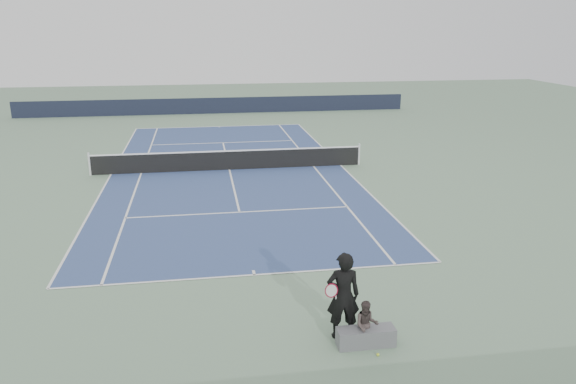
{
  "coord_description": "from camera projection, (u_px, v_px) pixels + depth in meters",
  "views": [
    {
      "loc": [
        -1.32,
        -26.14,
        6.73
      ],
      "look_at": [
        1.62,
        -7.68,
        1.1
      ],
      "focal_mm": 35.0,
      "sensor_mm": 36.0,
      "label": 1
    }
  ],
  "objects": [
    {
      "name": "spectator_bench",
      "position": [
        366.0,
        330.0,
        12.13
      ],
      "size": [
        1.32,
        0.64,
        1.09
      ],
      "color": "slate",
      "rests_on": "ground"
    },
    {
      "name": "tennis_player",
      "position": [
        343.0,
        295.0,
        12.28
      ],
      "size": [
        0.86,
        0.61,
        2.03
      ],
      "color": "black",
      "rests_on": "ground"
    },
    {
      "name": "court_surface",
      "position": [
        229.0,
        170.0,
        26.86
      ],
      "size": [
        10.97,
        23.77,
        0.01
      ],
      "primitive_type": "cube",
      "color": "navy",
      "rests_on": "ground"
    },
    {
      "name": "tennis_ball",
      "position": [
        378.0,
        355.0,
        11.82
      ],
      "size": [
        0.07,
        0.07,
        0.07
      ],
      "primitive_type": "sphere",
      "color": "#CFE52E",
      "rests_on": "ground"
    },
    {
      "name": "ground",
      "position": [
        229.0,
        170.0,
        26.86
      ],
      "size": [
        80.0,
        80.0,
        0.0
      ],
      "primitive_type": "plane",
      "color": "slate"
    },
    {
      "name": "tennis_net",
      "position": [
        229.0,
        160.0,
        26.71
      ],
      "size": [
        12.9,
        0.1,
        1.07
      ],
      "color": "silver",
      "rests_on": "ground"
    },
    {
      "name": "windscreen_far",
      "position": [
        216.0,
        106.0,
        43.6
      ],
      "size": [
        30.0,
        0.25,
        1.2
      ],
      "primitive_type": "cube",
      "color": "black",
      "rests_on": "ground"
    }
  ]
}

